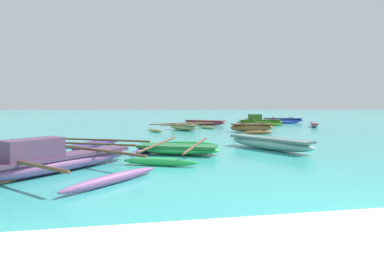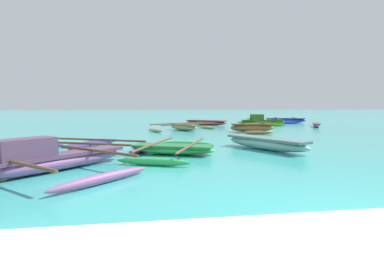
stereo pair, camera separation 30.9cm
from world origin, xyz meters
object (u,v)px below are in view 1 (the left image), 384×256
Objects in this scene: moored_boat_0 at (269,143)px; moored_boat_8 at (314,124)px; moored_boat_3 at (53,161)px; moored_boat_9 at (178,149)px; moored_boat_6 at (260,121)px; moored_boat_1 at (252,127)px; moored_boat_7 at (95,146)px; moored_boat_5 at (205,122)px; moored_boat_2 at (183,127)px; moored_boat_4 at (283,120)px; mooring_buoy_0 at (1,154)px.

moored_boat_0 reaches higher than moored_boat_8.
moored_boat_9 is (3.08, 2.12, -0.11)m from moored_boat_3.
moored_boat_0 is 14.43m from moored_boat_6.
moored_boat_7 is at bearing -133.03° from moored_boat_1.
moored_boat_5 is at bearing 20.13° from moored_boat_3.
moored_boat_4 is at bearing 94.89° from moored_boat_2.
moored_boat_8 is 4.44× the size of mooring_buoy_0.
moored_boat_2 is (-3.81, 1.74, -0.04)m from moored_boat_1.
moored_boat_8 is (6.09, 3.37, -0.08)m from moored_boat_1.
moored_boat_3 is at bearing -38.34° from mooring_buoy_0.
moored_boat_5 is at bearing -143.35° from moored_boat_4.
moored_boat_5 is 4.58m from moored_boat_6.
moored_boat_0 is 6.84m from moored_boat_3.
moored_boat_2 reaches higher than moored_boat_0.
mooring_buoy_0 is (-8.54, -14.86, 0.06)m from moored_boat_5.
moored_boat_0 is 7.22m from moored_boat_1.
moored_boat_0 is 1.37× the size of moored_boat_8.
moored_boat_8 is at bearing -74.62° from moored_boat_4.
moored_boat_3 is at bearing -94.58° from moored_boat_0.
moored_boat_5 is at bearing 95.65° from moored_boat_8.
moored_boat_3 reaches higher than moored_boat_1.
moored_boat_5 is 1.32× the size of moored_boat_8.
moored_boat_4 is 20.23m from moored_boat_9.
moored_boat_0 is 0.75× the size of moored_boat_3.
moored_boat_1 reaches higher than moored_boat_0.
moored_boat_2 is 8.10× the size of mooring_buoy_0.
moored_boat_2 reaches higher than moored_boat_7.
mooring_buoy_0 is at bearing -62.05° from moored_boat_2.
moored_boat_4 reaches higher than moored_boat_0.
moored_boat_8 is (9.90, 1.63, -0.04)m from moored_boat_2.
moored_boat_5 is (6.93, 16.13, -0.05)m from moored_boat_3.
moored_boat_2 is 1.00× the size of moored_boat_3.
moored_boat_3 reaches higher than moored_boat_0.
mooring_buoy_0 reaches higher than moored_boat_7.
moored_boat_4 is 7.93× the size of mooring_buoy_0.
moored_boat_1 is 11.13m from moored_boat_4.
moored_boat_0 is at bearing -104.61° from moored_boat_6.
moored_boat_0 is 3.28m from moored_boat_9.
moored_boat_3 is 17.56m from moored_boat_5.
moored_boat_3 is 1.04× the size of moored_boat_9.
moored_boat_7 is (-7.89, -6.37, -0.09)m from moored_boat_1.
moored_boat_6 is at bearing -123.34° from moored_boat_4.
moored_boat_5 reaches higher than moored_boat_8.
mooring_buoy_0 reaches higher than moored_boat_0.
moored_boat_3 is at bearing -52.39° from moored_boat_2.
moored_boat_1 is 0.78× the size of moored_boat_4.
moored_boat_6 is 0.97× the size of moored_boat_9.
moored_boat_2 is 12.16m from moored_boat_3.
moored_boat_4 is 4.16m from moored_boat_6.
moored_boat_9 is (-3.24, -0.49, -0.07)m from moored_boat_0.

